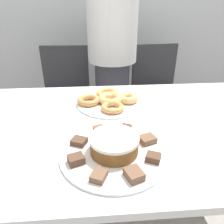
{
  "coord_description": "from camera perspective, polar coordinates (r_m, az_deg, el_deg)",
  "views": [
    {
      "loc": [
        -0.04,
        -0.84,
        1.25
      ],
      "look_at": [
        0.03,
        -0.01,
        0.81
      ],
      "focal_mm": 35.0,
      "sensor_mm": 36.0,
      "label": 1
    }
  ],
  "objects": [
    {
      "name": "lamington_7",
      "position": [
        0.69,
        -3.49,
        -16.29
      ],
      "size": [
        0.06,
        0.06,
        0.02
      ],
      "rotation": [
        0.0,
        0.0,
        10.57
      ],
      "color": "brown",
      "rests_on": "plate_cake"
    },
    {
      "name": "lamington_3",
      "position": [
        0.89,
        3.55,
        -4.46
      ],
      "size": [
        0.06,
        0.06,
        0.03
      ],
      "rotation": [
        0.0,
        0.0,
        7.43
      ],
      "color": "#513828",
      "rests_on": "plate_cake"
    },
    {
      "name": "donut_4",
      "position": [
        1.22,
        -1.26,
        4.94
      ],
      "size": [
        0.12,
        0.12,
        0.03
      ],
      "color": "tan",
      "rests_on": "plate_donuts"
    },
    {
      "name": "donut_0",
      "position": [
        1.15,
        -0.38,
        3.49
      ],
      "size": [
        0.13,
        0.13,
        0.04
      ],
      "color": "#E5AD66",
      "rests_on": "plate_donuts"
    },
    {
      "name": "lamington_0",
      "position": [
        0.69,
        5.76,
        -15.85
      ],
      "size": [
        0.07,
        0.07,
        0.03
      ],
      "rotation": [
        0.0,
        0.0,
        5.07
      ],
      "color": "brown",
      "rests_on": "plate_cake"
    },
    {
      "name": "frosted_cake",
      "position": [
        0.77,
        0.57,
        -8.43
      ],
      "size": [
        0.17,
        0.17,
        0.06
      ],
      "color": "brown",
      "rests_on": "plate_cake"
    },
    {
      "name": "donut_2",
      "position": [
        1.06,
        0.19,
        1.21
      ],
      "size": [
        0.12,
        0.12,
        0.03
      ],
      "color": "#D18E4C",
      "rests_on": "plate_donuts"
    },
    {
      "name": "office_chair_left",
      "position": [
        1.93,
        -11.94,
        1.91
      ],
      "size": [
        0.46,
        0.46,
        0.9
      ],
      "rotation": [
        0.0,
        0.0,
        -0.05
      ],
      "color": "black",
      "rests_on": "ground_plane"
    },
    {
      "name": "lamington_6",
      "position": [
        0.75,
        -9.37,
        -12.12
      ],
      "size": [
        0.06,
        0.06,
        0.03
      ],
      "rotation": [
        0.0,
        0.0,
        9.78
      ],
      "color": "#513828",
      "rests_on": "plate_cake"
    },
    {
      "name": "plate_cake",
      "position": [
        0.8,
        0.56,
        -10.58
      ],
      "size": [
        0.39,
        0.39,
        0.01
      ],
      "color": "white",
      "rests_on": "table"
    },
    {
      "name": "donut_1",
      "position": [
        1.14,
        -6.12,
        3.07
      ],
      "size": [
        0.12,
        0.12,
        0.03
      ],
      "color": "#C68447",
      "rests_on": "plate_donuts"
    },
    {
      "name": "plate_donuts",
      "position": [
        1.16,
        -0.38,
        2.41
      ],
      "size": [
        0.35,
        0.35,
        0.01
      ],
      "color": "white",
      "rests_on": "table"
    },
    {
      "name": "lamington_1",
      "position": [
        0.76,
        10.74,
        -11.6
      ],
      "size": [
        0.06,
        0.06,
        0.02
      ],
      "rotation": [
        0.0,
        0.0,
        5.86
      ],
      "color": "#513828",
      "rests_on": "plate_cake"
    },
    {
      "name": "office_chair_right",
      "position": [
        1.99,
        11.61,
        2.7
      ],
      "size": [
        0.48,
        0.48,
        0.9
      ],
      "rotation": [
        0.0,
        0.0,
        0.1
      ],
      "color": "black",
      "rests_on": "ground_plane"
    },
    {
      "name": "lamington_5",
      "position": [
        0.83,
        -8.61,
        -7.58
      ],
      "size": [
        0.07,
        0.06,
        0.02
      ],
      "rotation": [
        0.0,
        0.0,
        9.0
      ],
      "color": "#513828",
      "rests_on": "plate_cake"
    },
    {
      "name": "lamington_2",
      "position": [
        0.84,
        9.22,
        -7.07
      ],
      "size": [
        0.07,
        0.07,
        0.02
      ],
      "rotation": [
        0.0,
        0.0,
        6.64
      ],
      "color": "brown",
      "rests_on": "plate_cake"
    },
    {
      "name": "lamington_4",
      "position": [
        0.89,
        -3.33,
        -4.69
      ],
      "size": [
        0.06,
        0.06,
        0.02
      ],
      "rotation": [
        0.0,
        0.0,
        8.21
      ],
      "color": "brown",
      "rests_on": "plate_cake"
    },
    {
      "name": "person_standing",
      "position": [
        1.77,
        0.08,
        14.65
      ],
      "size": [
        0.37,
        0.37,
        1.62
      ],
      "color": "#383842",
      "rests_on": "ground_plane"
    },
    {
      "name": "table",
      "position": [
        1.02,
        -1.63,
        -6.84
      ],
      "size": [
        1.74,
        0.94,
        0.75
      ],
      "color": "silver",
      "rests_on": "ground_plane"
    },
    {
      "name": "donut_3",
      "position": [
        1.16,
        4.18,
        3.67
      ],
      "size": [
        0.11,
        0.11,
        0.04
      ],
      "color": "#E5AD66",
      "rests_on": "plate_donuts"
    }
  ]
}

